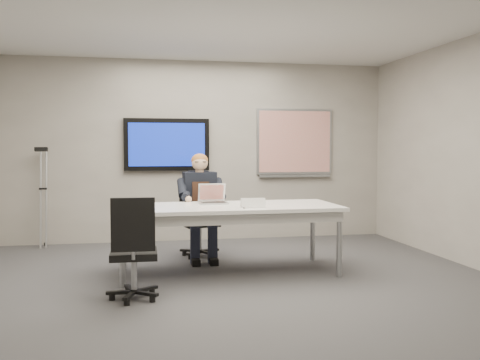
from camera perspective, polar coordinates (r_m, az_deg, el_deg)
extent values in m
cube|color=#353538|center=(5.61, -0.72, -11.50)|extent=(6.00, 6.00, 0.02)
cube|color=silver|center=(5.59, -0.74, 17.44)|extent=(6.00, 6.00, 0.02)
cube|color=gray|center=(8.39, -4.41, 3.10)|extent=(6.00, 0.02, 2.80)
cube|color=gray|center=(2.53, 11.54, 2.32)|extent=(6.00, 0.02, 2.80)
cube|color=white|center=(6.17, -1.31, -2.92)|extent=(2.56, 1.09, 0.04)
cube|color=beige|center=(6.18, -1.31, -3.70)|extent=(2.45, 0.98, 0.11)
cylinder|color=#93979B|center=(5.69, -12.44, -7.55)|extent=(0.06, 0.06, 0.74)
cylinder|color=#93979B|center=(6.13, 10.55, -6.72)|extent=(0.06, 0.06, 0.74)
cylinder|color=#93979B|center=(6.56, -12.35, -6.08)|extent=(0.06, 0.06, 0.74)
cylinder|color=#93979B|center=(6.95, 7.75, -5.49)|extent=(0.06, 0.06, 0.74)
cube|color=black|center=(8.30, -7.81, 3.76)|extent=(1.30, 0.08, 0.80)
cube|color=navy|center=(8.26, -7.79, 3.77)|extent=(1.16, 0.01, 0.66)
cube|color=#93979B|center=(8.69, 5.84, 4.09)|extent=(1.25, 0.04, 1.05)
cube|color=white|center=(8.67, 5.88, 4.09)|extent=(1.18, 0.01, 0.98)
cube|color=#93979B|center=(8.66, 5.88, 0.45)|extent=(1.18, 0.05, 0.04)
cylinder|color=#93979B|center=(7.18, -4.34, -5.99)|extent=(0.06, 0.06, 0.35)
cube|color=black|center=(7.16, -4.34, -4.61)|extent=(0.54, 0.54, 0.07)
cube|color=black|center=(7.32, -4.92, -1.90)|extent=(0.41, 0.14, 0.51)
cylinder|color=#93979B|center=(5.27, -11.23, -9.58)|extent=(0.06, 0.06, 0.34)
cube|color=black|center=(5.24, -11.25, -7.76)|extent=(0.44, 0.44, 0.07)
cube|color=black|center=(4.98, -11.34, -4.69)|extent=(0.40, 0.05, 0.49)
cube|color=black|center=(7.08, -4.33, -1.51)|extent=(0.44, 0.27, 0.59)
cube|color=#341F15|center=(6.96, -4.21, -1.34)|extent=(0.22, 0.04, 0.28)
sphere|color=#E6B58C|center=(7.03, -4.32, 1.84)|extent=(0.21, 0.21, 0.21)
ellipsoid|color=#964C26|center=(7.05, -4.33, 2.09)|extent=(0.22, 0.22, 0.19)
cube|color=#B9B9BB|center=(6.35, -2.85, -2.47)|extent=(0.33, 0.24, 0.02)
cube|color=black|center=(6.34, -2.83, -2.39)|extent=(0.28, 0.17, 0.00)
cube|color=#B9B9BB|center=(6.48, -3.04, -1.32)|extent=(0.33, 0.09, 0.22)
cube|color=red|center=(6.48, -3.03, -1.30)|extent=(0.29, 0.07, 0.18)
cylinder|color=black|center=(5.90, 0.38, -2.93)|extent=(0.03, 0.15, 0.01)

